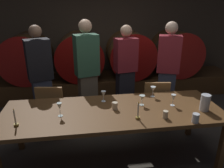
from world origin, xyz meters
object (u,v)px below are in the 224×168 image
cup_left (115,106)px  guest_far_left (41,77)px  wine_glass_far_left (60,107)px  wine_glass_right (153,89)px  pitcher (205,103)px  wine_barrel_center_left (80,56)px  candle_right (138,114)px  wine_barrel_far_right (175,53)px  wine_glass_left (103,94)px  wine_glass_far_right (173,98)px  cup_center (165,115)px  guest_center_right (125,72)px  cup_right (196,118)px  wine_glass_center (142,98)px  dining_table (113,114)px  wine_barrel_far_left (28,57)px  guest_center_left (87,72)px  chair_right (155,102)px  guest_far_right (168,71)px  chair_left (53,108)px  wine_barrel_center_right (130,54)px  candle_left (15,121)px

cup_left → guest_far_left: bearing=134.9°
wine_glass_far_left → wine_glass_right: 1.33m
guest_far_left → pitcher: (2.19, -1.26, -0.01)m
wine_barrel_center_left → candle_right: bearing=-75.5°
wine_barrel_far_right → wine_glass_left: bearing=-132.9°
wine_glass_far_right → cup_center: bearing=-125.8°
wine_glass_right → wine_glass_far_right: wine_glass_far_right is taller
guest_center_right → pitcher: size_ratio=8.01×
wine_glass_far_left → cup_right: bearing=-13.3°
guest_far_left → wine_glass_center: bearing=124.0°
guest_center_right → pitcher: (0.73, -1.41, 0.01)m
wine_barrel_far_right → dining_table: wine_barrel_far_right is taller
wine_barrel_center_left → wine_barrel_far_left: bearing=180.0°
wine_barrel_center_left → guest_far_left: bearing=-118.0°
guest_center_left → candle_right: 1.46m
chair_right → guest_far_right: 0.66m
wine_barrel_center_left → wine_glass_left: 2.06m
wine_barrel_center_left → dining_table: (0.40, -2.31, -0.23)m
wine_glass_far_left → cup_left: 0.68m
wine_glass_right → cup_right: wine_glass_right is taller
wine_barrel_center_left → cup_left: bearing=-79.3°
chair_right → wine_barrel_center_left: bearing=-46.5°
chair_left → dining_table: bearing=147.8°
wine_barrel_center_right → cup_center: bearing=-93.0°
candle_left → guest_center_right: bearing=43.8°
cup_right → wine_barrel_far_right: bearing=71.4°
candle_right → cup_left: bearing=129.7°
dining_table → cup_right: (0.88, -0.42, 0.12)m
wine_barrel_far_right → guest_far_left: 3.10m
guest_center_left → wine_glass_far_right: (1.08, -1.07, -0.06)m
wine_barrel_center_left → cup_left: size_ratio=10.48×
chair_left → guest_center_left: 0.81m
guest_center_right → wine_glass_far_right: bearing=96.2°
wine_glass_right → wine_glass_far_right: size_ratio=0.98×
wine_glass_left → wine_glass_center: size_ratio=1.09×
candle_right → dining_table: bearing=135.0°
guest_far_left → guest_far_right: size_ratio=0.98×
guest_center_left → wine_glass_right: size_ratio=11.71×
cup_left → cup_right: (0.86, -0.44, 0.01)m
guest_center_left → wine_glass_center: guest_center_left is taller
wine_glass_far_left → guest_far_left: bearing=109.1°
guest_far_left → wine_glass_left: guest_far_left is taller
wine_glass_far_left → cup_center: wine_glass_far_left is taller
chair_right → pitcher: bearing=119.0°
cup_right → wine_glass_center: bearing=133.4°
cup_center → guest_far_right: bearing=67.8°
wine_glass_far_left → dining_table: bearing=5.5°
chair_right → cup_center: 1.04m
pitcher → wine_glass_far_right: 0.39m
guest_center_right → wine_glass_left: 1.10m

